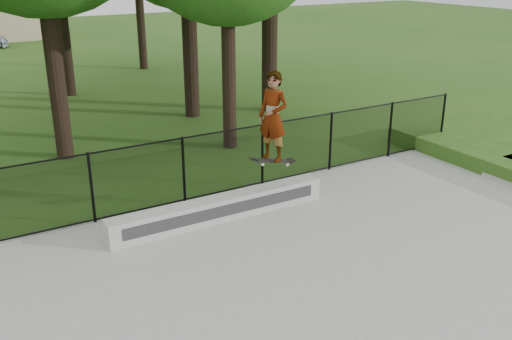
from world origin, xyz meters
name	(u,v)px	position (x,y,z in m)	size (l,w,h in m)	color
grind_ledge	(220,208)	(0.26, 4.70, 0.30)	(4.75, 0.40, 0.49)	#B6B7B1
skater_airborne	(273,118)	(1.36, 4.45, 2.12)	(0.83, 0.77, 1.99)	black
chainlink_fence	(184,170)	(0.00, 5.90, 0.81)	(16.06, 0.06, 1.50)	black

